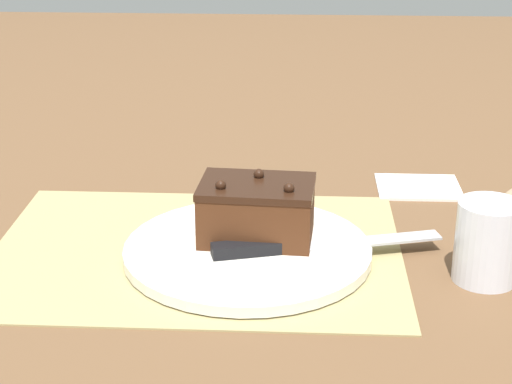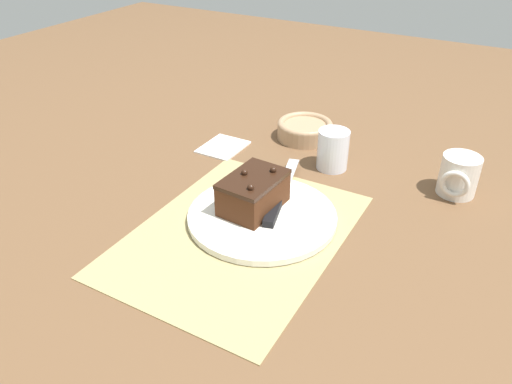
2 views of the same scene
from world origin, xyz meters
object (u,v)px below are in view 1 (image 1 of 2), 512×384
(serving_knife, at_px, (289,246))
(chocolate_cake, at_px, (257,210))
(cake_plate, at_px, (248,251))
(drinking_glass, at_px, (487,242))

(serving_knife, bearing_deg, chocolate_cake, -146.56)
(cake_plate, bearing_deg, drinking_glass, 172.12)
(serving_knife, relative_size, drinking_glass, 2.93)
(drinking_glass, bearing_deg, chocolate_cake, -13.53)
(serving_knife, xyz_separation_m, drinking_glass, (-0.21, 0.03, 0.02))
(chocolate_cake, bearing_deg, serving_knife, 138.54)
(drinking_glass, bearing_deg, serving_knife, -7.17)
(chocolate_cake, xyz_separation_m, serving_knife, (-0.04, 0.03, -0.03))
(cake_plate, height_order, drinking_glass, drinking_glass)
(serving_knife, bearing_deg, cake_plate, -116.11)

